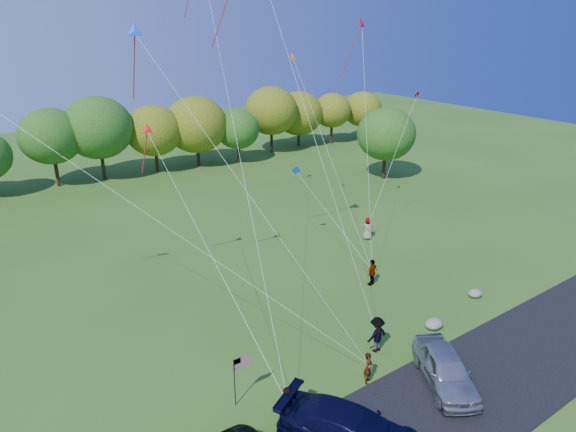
{
  "coord_description": "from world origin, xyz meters",
  "views": [
    {
      "loc": [
        -14.17,
        -14.68,
        16.06
      ],
      "look_at": [
        0.4,
        6.0,
        6.16
      ],
      "focal_mm": 32.0,
      "sensor_mm": 36.0,
      "label": 1
    }
  ],
  "objects_px": {
    "minivan_navy": "(353,432)",
    "flyer_c": "(377,335)",
    "flyer_e": "(368,229)",
    "minivan_silver": "(446,369)",
    "flyer_b": "(288,406)",
    "flyer_d": "(372,272)",
    "flyer_a": "(368,368)"
  },
  "relations": [
    {
      "from": "minivan_navy",
      "to": "flyer_e",
      "type": "height_order",
      "value": "minivan_navy"
    },
    {
      "from": "flyer_e",
      "to": "minivan_silver",
      "type": "bearing_deg",
      "value": 96.89
    },
    {
      "from": "minivan_silver",
      "to": "flyer_a",
      "type": "height_order",
      "value": "minivan_silver"
    },
    {
      "from": "minivan_silver",
      "to": "flyer_e",
      "type": "relative_size",
      "value": 2.74
    },
    {
      "from": "flyer_e",
      "to": "minivan_navy",
      "type": "bearing_deg",
      "value": 83.11
    },
    {
      "from": "flyer_c",
      "to": "minivan_navy",
      "type": "bearing_deg",
      "value": 37.29
    },
    {
      "from": "flyer_d",
      "to": "minivan_navy",
      "type": "bearing_deg",
      "value": 25.65
    },
    {
      "from": "minivan_silver",
      "to": "flyer_d",
      "type": "distance_m",
      "value": 9.74
    },
    {
      "from": "minivan_navy",
      "to": "flyer_a",
      "type": "xyz_separation_m",
      "value": [
        3.35,
        2.66,
        -0.14
      ]
    },
    {
      "from": "minivan_silver",
      "to": "flyer_e",
      "type": "xyz_separation_m",
      "value": [
        8.69,
        14.36,
        -0.0
      ]
    },
    {
      "from": "minivan_navy",
      "to": "minivan_silver",
      "type": "xyz_separation_m",
      "value": [
        6.13,
        0.47,
        -0.06
      ]
    },
    {
      "from": "minivan_silver",
      "to": "flyer_e",
      "type": "bearing_deg",
      "value": 88.52
    },
    {
      "from": "minivan_navy",
      "to": "flyer_d",
      "type": "bearing_deg",
      "value": 15.14
    },
    {
      "from": "minivan_navy",
      "to": "flyer_a",
      "type": "height_order",
      "value": "minivan_navy"
    },
    {
      "from": "flyer_a",
      "to": "flyer_d",
      "type": "relative_size",
      "value": 0.9
    },
    {
      "from": "flyer_e",
      "to": "flyer_d",
      "type": "bearing_deg",
      "value": 86.89
    },
    {
      "from": "flyer_b",
      "to": "flyer_e",
      "type": "bearing_deg",
      "value": 52.19
    },
    {
      "from": "flyer_c",
      "to": "flyer_d",
      "type": "xyz_separation_m",
      "value": [
        4.69,
        5.2,
        -0.09
      ]
    },
    {
      "from": "minivan_navy",
      "to": "minivan_silver",
      "type": "bearing_deg",
      "value": -23.46
    },
    {
      "from": "flyer_d",
      "to": "flyer_c",
      "type": "bearing_deg",
      "value": 30.59
    },
    {
      "from": "flyer_b",
      "to": "flyer_e",
      "type": "distance_m",
      "value": 20.13
    },
    {
      "from": "flyer_c",
      "to": "flyer_d",
      "type": "height_order",
      "value": "flyer_c"
    },
    {
      "from": "minivan_navy",
      "to": "flyer_c",
      "type": "height_order",
      "value": "flyer_c"
    },
    {
      "from": "flyer_c",
      "to": "flyer_e",
      "type": "xyz_separation_m",
      "value": [
        9.45,
        10.64,
        -0.1
      ]
    },
    {
      "from": "flyer_c",
      "to": "flyer_e",
      "type": "height_order",
      "value": "flyer_c"
    },
    {
      "from": "minivan_silver",
      "to": "flyer_d",
      "type": "bearing_deg",
      "value": 95.93
    },
    {
      "from": "flyer_a",
      "to": "flyer_b",
      "type": "bearing_deg",
      "value": 148.12
    },
    {
      "from": "flyer_b",
      "to": "flyer_d",
      "type": "bearing_deg",
      "value": 45.82
    },
    {
      "from": "flyer_b",
      "to": "flyer_d",
      "type": "xyz_separation_m",
      "value": [
        11.27,
        6.72,
        -0.02
      ]
    },
    {
      "from": "minivan_navy",
      "to": "flyer_b",
      "type": "xyz_separation_m",
      "value": [
        -1.22,
        2.66,
        -0.03
      ]
    },
    {
      "from": "minivan_silver",
      "to": "minivan_navy",
      "type": "bearing_deg",
      "value": -145.86
    },
    {
      "from": "flyer_c",
      "to": "flyer_d",
      "type": "distance_m",
      "value": 7.0
    }
  ]
}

